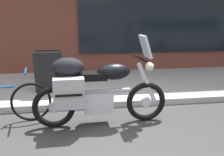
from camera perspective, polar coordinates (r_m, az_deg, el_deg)
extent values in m
plane|color=#3A3A3A|center=(3.84, 3.48, -12.04)|extent=(80.00, 80.00, 0.00)
torus|color=black|center=(4.14, 7.75, -5.34)|extent=(0.65, 0.11, 0.65)
cylinder|color=silver|center=(4.14, 7.75, -5.34)|extent=(0.16, 0.06, 0.16)
torus|color=black|center=(3.96, -13.09, -6.48)|extent=(0.65, 0.11, 0.65)
cylinder|color=silver|center=(3.96, -13.09, -6.48)|extent=(0.16, 0.06, 0.16)
cube|color=silver|center=(3.96, -3.14, -5.36)|extent=(0.45, 0.31, 0.32)
cylinder|color=silver|center=(3.92, -2.45, -2.96)|extent=(0.96, 0.09, 0.06)
ellipsoid|color=black|center=(3.88, 0.44, 1.45)|extent=(0.53, 0.29, 0.26)
cube|color=black|center=(3.83, -5.74, 0.33)|extent=(0.61, 0.26, 0.11)
cube|color=black|center=(3.83, -10.66, -0.17)|extent=(0.29, 0.23, 0.18)
cylinder|color=silver|center=(4.05, 7.89, -1.06)|extent=(0.35, 0.08, 0.67)
cylinder|color=black|center=(3.94, 6.41, 4.51)|extent=(0.05, 0.62, 0.04)
cube|color=silver|center=(3.94, 7.61, 7.12)|extent=(0.16, 0.32, 0.35)
sphere|color=#EAEACC|center=(4.01, 8.56, 2.57)|extent=(0.14, 0.14, 0.14)
cube|color=#A7A7A7|center=(3.64, -9.76, -3.46)|extent=(0.45, 0.21, 0.44)
cube|color=black|center=(3.53, -9.79, -3.97)|extent=(0.37, 0.03, 0.03)
ellipsoid|color=black|center=(3.79, -10.02, 2.51)|extent=(0.49, 0.33, 0.28)
torus|color=black|center=(4.31, -17.90, -5.20)|extent=(0.64, 0.13, 0.65)
cylinder|color=#1E5999|center=(4.18, -19.09, 1.53)|extent=(0.09, 0.48, 0.03)
cube|color=black|center=(5.29, -14.36, 1.11)|extent=(0.55, 0.18, 0.88)
cube|color=black|center=(5.51, -14.15, 1.59)|extent=(0.55, 0.18, 0.88)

